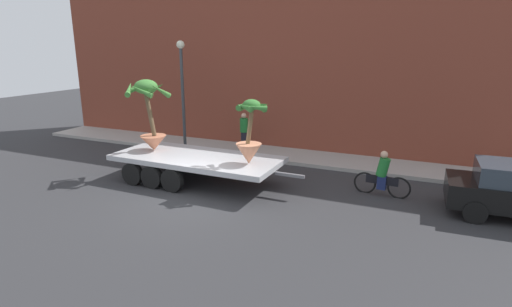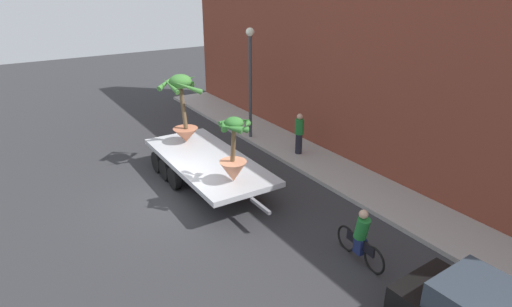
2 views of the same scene
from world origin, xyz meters
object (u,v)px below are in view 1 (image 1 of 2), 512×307
object	(u,v)px
potted_palm_middle	(250,136)
cyclist	(382,176)
flatbed_trailer	(191,161)
street_lamp	(182,81)
pedestrian_near_gate	(244,131)
potted_palm_rear	(150,114)

from	to	relation	value
potted_palm_middle	cyclist	xyz separation A→B (m)	(4.09, 1.44, -1.24)
flatbed_trailer	street_lamp	xyz separation A→B (m)	(-2.71, 3.65, 2.46)
potted_palm_middle	pedestrian_near_gate	distance (m)	5.05
street_lamp	flatbed_trailer	bearing A→B (deg)	-53.43
potted_palm_middle	pedestrian_near_gate	world-z (taller)	potted_palm_middle
potted_palm_rear	street_lamp	xyz separation A→B (m)	(-0.96, 3.61, 0.88)
cyclist	pedestrian_near_gate	size ratio (longest dim) A/B	1.08
pedestrian_near_gate	street_lamp	bearing A→B (deg)	-167.33
potted_palm_rear	potted_palm_middle	size ratio (longest dim) A/B	1.22
potted_palm_middle	cyclist	size ratio (longest dim) A/B	1.17
potted_palm_rear	cyclist	bearing A→B (deg)	8.82
pedestrian_near_gate	street_lamp	world-z (taller)	street_lamp
potted_palm_middle	cyclist	bearing A→B (deg)	19.42
flatbed_trailer	pedestrian_near_gate	world-z (taller)	pedestrian_near_gate
flatbed_trailer	potted_palm_middle	distance (m)	2.65
flatbed_trailer	cyclist	bearing A→B (deg)	11.49
flatbed_trailer	potted_palm_rear	distance (m)	2.36
pedestrian_near_gate	potted_palm_rear	bearing A→B (deg)	-113.14
potted_palm_rear	potted_palm_middle	bearing A→B (deg)	-2.29
potted_palm_middle	potted_palm_rear	bearing A→B (deg)	177.71
pedestrian_near_gate	street_lamp	distance (m)	3.58
street_lamp	pedestrian_near_gate	bearing A→B (deg)	12.67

